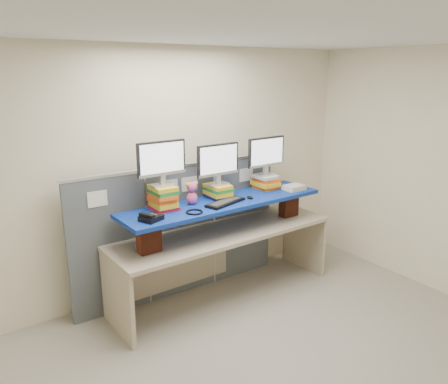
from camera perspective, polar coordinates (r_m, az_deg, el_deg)
room at (r=3.46m, az=8.66°, el=-3.53°), size 5.00×4.00×2.80m
cubicle_partition at (r=5.04m, az=-5.57°, el=-4.88°), size 2.60×0.06×1.53m
desk at (r=4.95m, az=0.00°, el=-6.80°), size 2.65×0.84×0.80m
brick_pier_left at (r=4.34m, az=-9.79°, el=-5.88°), size 0.23×0.13×0.30m
brick_pier_right at (r=5.40m, az=8.46°, el=-1.55°), size 0.23×0.13×0.30m
blue_board at (r=4.79m, az=0.00°, el=-1.40°), size 2.39×0.66×0.04m
book_stack_left at (r=4.50m, az=-7.98°, el=-0.73°), size 0.25×0.31×0.25m
book_stack_center at (r=4.87m, az=-0.77°, el=0.09°), size 0.25×0.30×0.16m
book_stack_right at (r=5.28m, az=5.47°, el=1.34°), size 0.27×0.30×0.17m
monitor_left at (r=4.40m, az=-8.15°, el=4.08°), size 0.53×0.15×0.46m
monitor_center at (r=4.78m, az=-0.79°, el=3.97°), size 0.53×0.15×0.46m
monitor_right at (r=5.21m, az=5.53°, el=4.99°), size 0.53×0.15×0.46m
keyboard at (r=4.68m, az=0.18°, el=-1.35°), size 0.52×0.30×0.03m
mouse at (r=4.87m, az=3.41°, el=-0.70°), size 0.07×0.10×0.03m
desk_phone at (r=4.21m, az=-9.57°, el=-3.31°), size 0.24×0.23×0.08m
headset at (r=4.39m, az=-3.88°, el=-2.60°), size 0.23×0.23×0.02m
plush_toy at (r=4.64m, az=-4.22°, el=-0.10°), size 0.15×0.11×0.25m
binder_stack at (r=5.28m, az=9.13°, el=0.58°), size 0.25×0.20×0.06m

